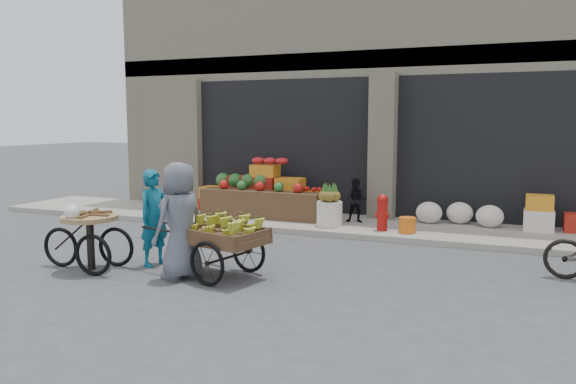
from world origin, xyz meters
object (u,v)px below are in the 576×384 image
at_px(orange_bucket, 407,225).
at_px(vendor_grey, 180,221).
at_px(banana_cart, 219,233).
at_px(tricycle_cart, 90,233).
at_px(fire_hydrant, 382,211).
at_px(vendor_woman, 154,218).
at_px(seated_person, 357,201).
at_px(pineapple_bin, 329,214).

distance_m(orange_bucket, vendor_grey, 4.71).
distance_m(banana_cart, tricycle_cart, 2.04).
distance_m(fire_hydrant, vendor_woman, 4.50).
relative_size(banana_cart, vendor_woman, 1.49).
distance_m(seated_person, banana_cart, 4.46).
bearing_deg(fire_hydrant, vendor_woman, -128.21).
bearing_deg(banana_cart, vendor_grey, -138.17).
relative_size(pineapple_bin, banana_cart, 0.23).
bearing_deg(vendor_woman, pineapple_bin, -11.97).
bearing_deg(vendor_grey, fire_hydrant, 170.95).
relative_size(orange_bucket, vendor_grey, 0.19).
xyz_separation_m(fire_hydrant, vendor_woman, (-2.78, -3.53, 0.25)).
bearing_deg(pineapple_bin, vendor_woman, -115.12).
height_order(pineapple_bin, vendor_grey, vendor_grey).
xyz_separation_m(seated_person, vendor_woman, (-2.08, -4.18, 0.17)).
xyz_separation_m(pineapple_bin, vendor_woman, (-1.68, -3.58, 0.38)).
distance_m(seated_person, vendor_grey, 4.83).
xyz_separation_m(pineapple_bin, seated_person, (0.40, 0.60, 0.21)).
xyz_separation_m(seated_person, banana_cart, (-0.83, -4.38, 0.06)).
bearing_deg(seated_person, orange_bucket, -40.26).
bearing_deg(vendor_grey, pineapple_bin, -175.02).
distance_m(pineapple_bin, vendor_grey, 4.17).
relative_size(vendor_woman, vendor_grey, 0.90).
xyz_separation_m(fire_hydrant, orange_bucket, (0.50, -0.05, -0.23)).
height_order(seated_person, vendor_woman, vendor_woman).
height_order(banana_cart, tricycle_cart, tricycle_cart).
bearing_deg(pineapple_bin, fire_hydrant, -2.60).
relative_size(fire_hydrant, seated_person, 0.76).
xyz_separation_m(seated_person, vendor_grey, (-1.31, -4.65, 0.25)).
bearing_deg(orange_bucket, vendor_woman, -133.29).
distance_m(fire_hydrant, orange_bucket, 0.55).
xyz_separation_m(pineapple_bin, vendor_grey, (-0.91, -4.05, 0.47)).
bearing_deg(fire_hydrant, vendor_grey, -116.69).
bearing_deg(seated_person, tricycle_cart, -130.56).
distance_m(tricycle_cart, vendor_grey, 1.55).
height_order(orange_bucket, banana_cart, banana_cart).
xyz_separation_m(pineapple_bin, tricycle_cart, (-2.42, -4.18, 0.20)).
bearing_deg(vendor_grey, tricycle_cart, -67.13).
relative_size(pineapple_bin, vendor_woman, 0.35).
height_order(fire_hydrant, vendor_grey, vendor_grey).
bearing_deg(orange_bucket, vendor_grey, -122.45).
bearing_deg(vendor_woman, banana_cart, -85.98).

